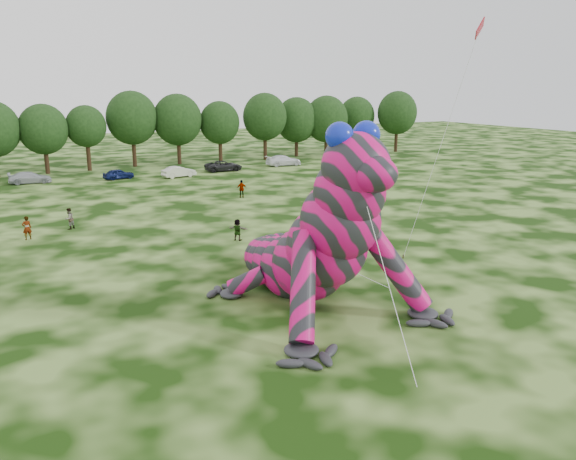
# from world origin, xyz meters

# --- Properties ---
(ground) EXTENTS (240.00, 240.00, 0.00)m
(ground) POSITION_xyz_m (0.00, 0.00, 0.00)
(ground) COLOR #16330A
(ground) RESTS_ON ground
(inflatable_gecko) EXTENTS (18.15, 20.86, 9.63)m
(inflatable_gecko) POSITION_xyz_m (3.98, 3.50, 4.82)
(inflatable_gecko) COLOR #CB0A66
(inflatable_gecko) RESTS_ON ground
(flying_kite) EXTENTS (2.91, 3.64, 15.10)m
(flying_kite) POSITION_xyz_m (15.57, 3.32, 13.31)
(flying_kite) COLOR red
(flying_kite) RESTS_ON ground
(tree_8) EXTENTS (6.14, 5.53, 8.94)m
(tree_8) POSITION_xyz_m (-4.22, 56.99, 4.47)
(tree_8) COLOR black
(tree_8) RESTS_ON ground
(tree_9) EXTENTS (5.27, 4.74, 8.68)m
(tree_9) POSITION_xyz_m (1.06, 57.35, 4.34)
(tree_9) COLOR black
(tree_9) RESTS_ON ground
(tree_10) EXTENTS (7.09, 6.38, 10.50)m
(tree_10) POSITION_xyz_m (7.40, 58.58, 5.25)
(tree_10) COLOR black
(tree_10) RESTS_ON ground
(tree_11) EXTENTS (7.01, 6.31, 10.07)m
(tree_11) POSITION_xyz_m (13.79, 58.20, 5.03)
(tree_11) COLOR black
(tree_11) RESTS_ON ground
(tree_12) EXTENTS (5.99, 5.39, 8.97)m
(tree_12) POSITION_xyz_m (20.01, 57.74, 4.49)
(tree_12) COLOR black
(tree_12) RESTS_ON ground
(tree_13) EXTENTS (6.83, 6.15, 10.13)m
(tree_13) POSITION_xyz_m (27.13, 57.13, 5.06)
(tree_13) COLOR black
(tree_13) RESTS_ON ground
(tree_14) EXTENTS (6.82, 6.14, 9.40)m
(tree_14) POSITION_xyz_m (33.46, 58.72, 4.70)
(tree_14) COLOR black
(tree_14) RESTS_ON ground
(tree_15) EXTENTS (7.17, 6.45, 9.63)m
(tree_15) POSITION_xyz_m (38.47, 57.77, 4.82)
(tree_15) COLOR black
(tree_15) RESTS_ON ground
(tree_16) EXTENTS (6.26, 5.63, 9.37)m
(tree_16) POSITION_xyz_m (45.45, 59.37, 4.69)
(tree_16) COLOR black
(tree_16) RESTS_ON ground
(tree_17) EXTENTS (6.98, 6.28, 10.30)m
(tree_17) POSITION_xyz_m (51.95, 56.66, 5.15)
(tree_17) COLOR black
(tree_17) RESTS_ON ground
(car_3) EXTENTS (4.78, 2.14, 1.36)m
(car_3) POSITION_xyz_m (-6.71, 49.73, 0.68)
(car_3) COLOR #ACB2B6
(car_3) RESTS_ON ground
(car_4) EXTENTS (3.92, 2.21, 1.26)m
(car_4) POSITION_xyz_m (3.15, 48.21, 0.63)
(car_4) COLOR #0E194C
(car_4) RESTS_ON ground
(car_5) EXTENTS (4.42, 2.24, 1.39)m
(car_5) POSITION_xyz_m (10.13, 46.20, 0.69)
(car_5) COLOR silver
(car_5) RESTS_ON ground
(car_6) EXTENTS (5.09, 2.49, 1.39)m
(car_6) POSITION_xyz_m (17.01, 48.62, 0.70)
(car_6) COLOR black
(car_6) RESTS_ON ground
(car_7) EXTENTS (5.22, 2.31, 1.49)m
(car_7) POSITION_xyz_m (26.57, 49.69, 0.74)
(car_7) COLOR white
(car_7) RESTS_ON ground
(spectator_5) EXTENTS (1.39, 1.39, 1.61)m
(spectator_5) POSITION_xyz_m (5.46, 15.31, 0.81)
(spectator_5) COLOR gray
(spectator_5) RESTS_ON ground
(spectator_3) EXTENTS (1.15, 0.77, 1.82)m
(spectator_3) POSITION_xyz_m (12.05, 30.35, 0.91)
(spectator_3) COLOR gray
(spectator_3) RESTS_ON ground
(spectator_1) EXTENTS (1.05, 1.03, 1.71)m
(spectator_1) POSITION_xyz_m (-5.21, 24.56, 0.85)
(spectator_1) COLOR gray
(spectator_1) RESTS_ON ground
(spectator_0) EXTENTS (0.73, 0.56, 1.79)m
(spectator_0) POSITION_xyz_m (-8.37, 22.61, 0.89)
(spectator_0) COLOR gray
(spectator_0) RESTS_ON ground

